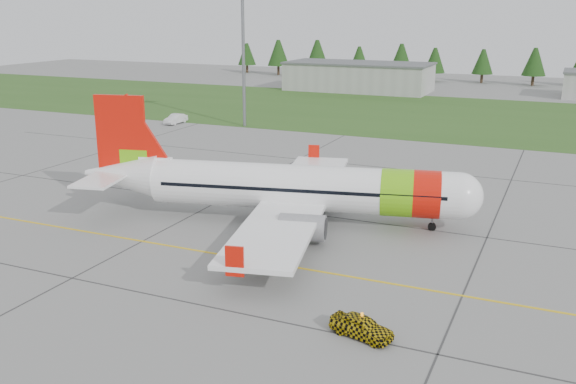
% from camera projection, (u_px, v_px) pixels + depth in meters
% --- Properties ---
extents(ground, '(320.00, 320.00, 0.00)m').
position_uv_depth(ground, '(269.00, 319.00, 38.16)').
color(ground, gray).
rests_on(ground, ground).
extents(aircraft, '(34.64, 32.49, 10.62)m').
position_uv_depth(aircraft, '(292.00, 188.00, 54.97)').
color(aircraft, white).
rests_on(aircraft, ground).
extents(follow_me_car, '(1.61, 1.78, 3.75)m').
position_uv_depth(follow_me_car, '(362.00, 306.00, 35.64)').
color(follow_me_car, gold).
rests_on(follow_me_car, ground).
extents(service_van, '(1.67, 1.58, 4.74)m').
position_uv_depth(service_van, '(175.00, 109.00, 103.34)').
color(service_van, silver).
rests_on(service_van, ground).
extents(grass_strip, '(320.00, 50.00, 0.03)m').
position_uv_depth(grass_strip, '(474.00, 117.00, 110.26)').
color(grass_strip, '#30561E').
rests_on(grass_strip, ground).
extents(taxi_guideline, '(120.00, 0.25, 0.02)m').
position_uv_depth(taxi_guideline, '(318.00, 271.00, 45.19)').
color(taxi_guideline, gold).
rests_on(taxi_guideline, ground).
extents(hangar_west, '(32.00, 14.00, 6.00)m').
position_uv_depth(hangar_west, '(358.00, 77.00, 145.76)').
color(hangar_west, '#A8A8A3').
rests_on(hangar_west, ground).
extents(floodlight_mast, '(0.50, 0.50, 20.00)m').
position_uv_depth(floodlight_mast, '(244.00, 62.00, 98.90)').
color(floodlight_mast, slate).
rests_on(floodlight_mast, ground).
extents(treeline, '(160.00, 8.00, 10.00)m').
position_uv_depth(treeline, '(510.00, 64.00, 158.14)').
color(treeline, '#1C3F14').
rests_on(treeline, ground).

